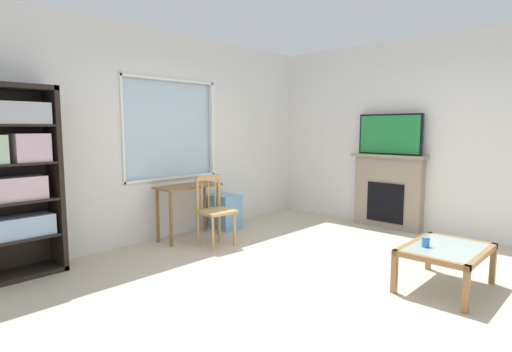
# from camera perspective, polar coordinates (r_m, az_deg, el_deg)

# --- Properties ---
(ground) EXTENTS (6.27, 5.93, 0.02)m
(ground) POSITION_cam_1_polar(r_m,az_deg,el_deg) (4.25, 7.80, -14.25)
(ground) COLOR beige
(wall_back_with_window) EXTENTS (5.27, 0.15, 2.79)m
(wall_back_with_window) POSITION_cam_1_polar(r_m,az_deg,el_deg) (5.74, -12.57, 5.37)
(wall_back_with_window) COLOR silver
(wall_back_with_window) RESTS_ON ground
(wall_right) EXTENTS (0.12, 5.13, 2.79)m
(wall_right) POSITION_cam_1_polar(r_m,az_deg,el_deg) (6.37, 22.23, 5.26)
(wall_right) COLOR silver
(wall_right) RESTS_ON ground
(bookshelf) EXTENTS (0.90, 0.38, 1.94)m
(bookshelf) POSITION_cam_1_polar(r_m,az_deg,el_deg) (4.68, -31.53, 0.07)
(bookshelf) COLOR black
(bookshelf) RESTS_ON ground
(desk_under_window) EXTENTS (0.91, 0.40, 0.74)m
(desk_under_window) POSITION_cam_1_polar(r_m,az_deg,el_deg) (5.60, -9.45, -2.66)
(desk_under_window) COLOR brown
(desk_under_window) RESTS_ON ground
(wooden_chair) EXTENTS (0.45, 0.43, 0.90)m
(wooden_chair) POSITION_cam_1_polar(r_m,az_deg,el_deg) (5.24, -5.89, -4.79)
(wooden_chair) COLOR tan
(wooden_chair) RESTS_ON ground
(plastic_drawer_unit) EXTENTS (0.35, 0.40, 0.51)m
(plastic_drawer_unit) POSITION_cam_1_polar(r_m,az_deg,el_deg) (6.15, -4.37, -5.01)
(plastic_drawer_unit) COLOR #72ADDB
(plastic_drawer_unit) RESTS_ON ground
(fireplace) EXTENTS (0.26, 1.13, 1.11)m
(fireplace) POSITION_cam_1_polar(r_m,az_deg,el_deg) (6.45, 18.11, -2.03)
(fireplace) COLOR gray
(fireplace) RESTS_ON ground
(tv) EXTENTS (0.06, 0.97, 0.60)m
(tv) POSITION_cam_1_polar(r_m,az_deg,el_deg) (6.36, 18.32, 5.59)
(tv) COLOR black
(tv) RESTS_ON fireplace
(coffee_table) EXTENTS (0.90, 0.66, 0.40)m
(coffee_table) POSITION_cam_1_polar(r_m,az_deg,el_deg) (4.26, 25.17, -9.74)
(coffee_table) COLOR #8C9E99
(coffee_table) RESTS_ON ground
(sippy_cup) EXTENTS (0.07, 0.07, 0.09)m
(sippy_cup) POSITION_cam_1_polar(r_m,az_deg,el_deg) (4.16, 22.79, -8.56)
(sippy_cup) COLOR #337FD6
(sippy_cup) RESTS_ON coffee_table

